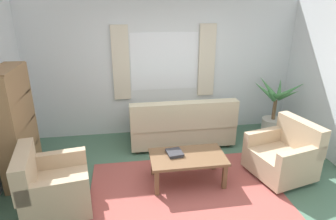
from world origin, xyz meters
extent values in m
plane|color=#476B56|center=(0.00, 0.00, 0.00)|extent=(6.24, 6.24, 0.00)
cube|color=silver|center=(0.00, 2.26, 1.30)|extent=(5.32, 0.12, 2.60)
cube|color=white|center=(0.00, 2.20, 1.45)|extent=(1.30, 0.01, 1.10)
cube|color=beige|center=(-0.83, 2.17, 1.45)|extent=(0.32, 0.06, 1.40)
cube|color=beige|center=(0.83, 2.17, 1.45)|extent=(0.32, 0.06, 1.40)
cube|color=#9E4C47|center=(0.00, 0.00, 0.01)|extent=(2.71, 2.02, 0.01)
cube|color=#BCB293|center=(0.22, 1.62, 0.25)|extent=(1.90, 0.80, 0.38)
cube|color=#BCB293|center=(0.22, 1.30, 0.68)|extent=(1.90, 0.20, 0.48)
cube|color=#BCB293|center=(1.09, 1.62, 0.56)|extent=(0.16, 0.80, 0.24)
cube|color=#BCB293|center=(-0.65, 1.62, 0.56)|extent=(0.16, 0.80, 0.24)
cylinder|color=brown|center=(1.07, 1.92, 0.03)|extent=(0.06, 0.06, 0.06)
cylinder|color=brown|center=(-0.63, 1.92, 0.03)|extent=(0.06, 0.06, 0.06)
cylinder|color=brown|center=(1.07, 1.32, 0.03)|extent=(0.06, 0.06, 0.06)
cylinder|color=brown|center=(-0.63, 1.32, 0.03)|extent=(0.06, 0.06, 0.06)
cube|color=tan|center=(-1.72, 0.00, 0.24)|extent=(0.92, 0.95, 0.36)
cube|color=tan|center=(-2.04, -0.05, 0.65)|extent=(0.31, 0.86, 0.46)
cube|color=tan|center=(-1.66, -0.36, 0.53)|extent=(0.81, 0.24, 0.22)
cube|color=tan|center=(-1.77, 0.35, 0.53)|extent=(0.81, 0.24, 0.22)
cylinder|color=brown|center=(-1.35, -0.29, 0.03)|extent=(0.05, 0.05, 0.06)
cylinder|color=brown|center=(-1.45, 0.38, 0.03)|extent=(0.05, 0.05, 0.06)
cylinder|color=brown|center=(-2.09, 0.28, 0.03)|extent=(0.05, 0.05, 0.06)
cube|color=tan|center=(1.51, 0.26, 0.24)|extent=(0.98, 1.01, 0.36)
cube|color=tan|center=(1.83, 0.34, 0.65)|extent=(0.37, 0.86, 0.46)
cube|color=tan|center=(1.42, 0.61, 0.53)|extent=(0.81, 0.31, 0.22)
cube|color=tan|center=(1.59, -0.09, 0.53)|extent=(0.81, 0.31, 0.22)
cylinder|color=brown|center=(1.11, 0.51, 0.03)|extent=(0.05, 0.05, 0.06)
cylinder|color=brown|center=(1.28, -0.15, 0.03)|extent=(0.05, 0.05, 0.06)
cylinder|color=brown|center=(1.74, 0.66, 0.03)|extent=(0.05, 0.05, 0.06)
cylinder|color=brown|center=(1.90, 0.00, 0.03)|extent=(0.05, 0.05, 0.06)
cube|color=brown|center=(0.07, 0.33, 0.42)|extent=(1.10, 0.64, 0.04)
cube|color=brown|center=(-0.42, 0.07, 0.20)|extent=(0.06, 0.06, 0.40)
cube|color=brown|center=(0.56, 0.07, 0.20)|extent=(0.06, 0.06, 0.40)
cube|color=brown|center=(-0.42, 0.59, 0.20)|extent=(0.06, 0.06, 0.40)
cube|color=brown|center=(0.56, 0.59, 0.20)|extent=(0.06, 0.06, 0.40)
cube|color=#2D2D33|center=(-0.11, 0.40, 0.45)|extent=(0.22, 0.28, 0.02)
cube|color=#2D2D33|center=(-0.11, 0.41, 0.47)|extent=(0.25, 0.28, 0.03)
cylinder|color=#B7B2A8|center=(2.10, 1.65, 0.17)|extent=(0.42, 0.42, 0.34)
cylinder|color=brown|center=(2.10, 1.65, 0.54)|extent=(0.07, 0.07, 0.40)
cone|color=#47894C|center=(2.38, 1.62, 0.94)|extent=(0.54, 0.16, 0.37)
cone|color=#47894C|center=(2.27, 1.85, 0.92)|extent=(0.35, 0.45, 0.38)
cone|color=#47894C|center=(2.04, 1.94, 0.95)|extent=(0.18, 0.58, 0.35)
cone|color=#47894C|center=(1.90, 1.78, 0.91)|extent=(0.41, 0.34, 0.38)
cone|color=#47894C|center=(1.91, 1.52, 0.90)|extent=(0.39, 0.32, 0.38)
cone|color=#47894C|center=(2.07, 1.33, 0.97)|extent=(0.14, 0.62, 0.38)
cone|color=#47894C|center=(2.23, 1.46, 0.90)|extent=(0.29, 0.41, 0.36)
cube|color=olive|center=(-2.38, 1.29, 0.85)|extent=(0.30, 0.04, 1.70)
cube|color=olive|center=(-2.38, 0.39, 0.85)|extent=(0.30, 0.04, 1.70)
cube|color=olive|center=(-2.24, 0.84, 0.85)|extent=(0.02, 0.90, 1.70)
cube|color=olive|center=(-2.38, 0.84, 0.01)|extent=(0.30, 0.86, 0.02)
cube|color=olive|center=(-2.38, 0.84, 0.43)|extent=(0.30, 0.86, 0.02)
cube|color=olive|center=(-2.38, 0.84, 0.86)|extent=(0.30, 0.86, 0.02)
cube|color=olive|center=(-2.38, 0.84, 1.28)|extent=(0.30, 0.86, 0.02)
cube|color=olive|center=(-2.38, 0.84, 1.71)|extent=(0.30, 0.86, 0.02)
cube|color=#5B8E93|center=(-2.38, 1.19, 0.97)|extent=(0.25, 0.07, 0.20)
cube|color=#2D2D33|center=(-2.38, 1.11, 0.99)|extent=(0.27, 0.06, 0.24)
cube|color=#387F4C|center=(-2.38, 1.03, 0.97)|extent=(0.23, 0.06, 0.20)
cube|color=#2D2D33|center=(-2.38, 0.95, 0.97)|extent=(0.28, 0.08, 0.21)
cube|color=orange|center=(-2.38, 0.87, 1.00)|extent=(0.27, 0.06, 0.26)
cube|color=#B23833|center=(-2.38, 0.80, 0.97)|extent=(0.28, 0.05, 0.20)
cube|color=#2D2D33|center=(-2.38, 0.73, 0.98)|extent=(0.27, 0.06, 0.22)
cube|color=gold|center=(-2.38, 0.64, 0.98)|extent=(0.25, 0.10, 0.22)
camera|label=1|loc=(-0.79, -3.32, 2.60)|focal=31.23mm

